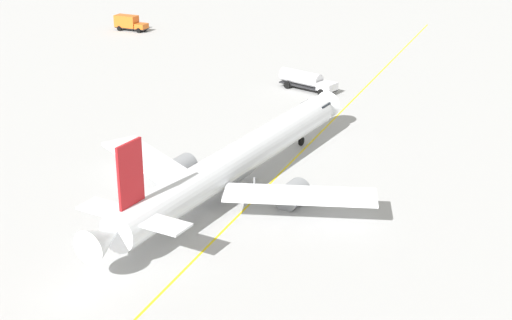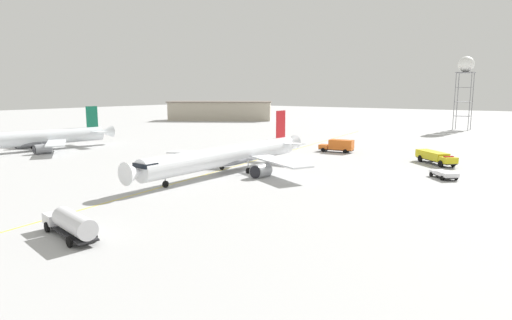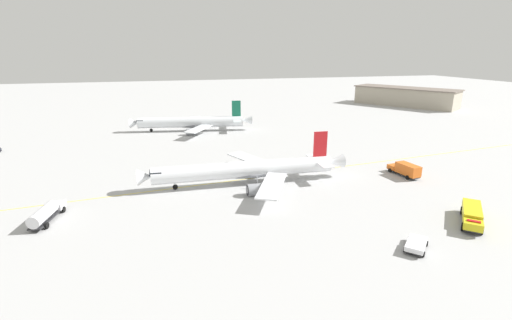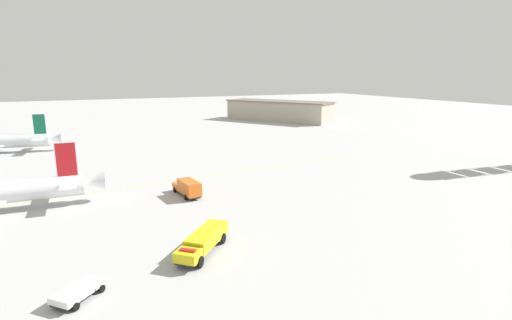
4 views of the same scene
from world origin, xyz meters
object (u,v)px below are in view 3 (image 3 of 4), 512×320
(airliner_main, at_px, (247,170))
(fire_tender_truck, at_px, (472,214))
(catering_truck_truck, at_px, (406,169))
(fuel_tanker_truck, at_px, (46,213))
(airliner_secondary, at_px, (192,123))
(pushback_tug_truck, at_px, (416,245))

(airliner_main, xyz_separation_m, fire_tender_truck, (32.13, -28.80, -1.53))
(catering_truck_truck, xyz_separation_m, fuel_tanker_truck, (-74.63, -4.19, -0.09))
(airliner_secondary, distance_m, pushback_tug_truck, 95.51)
(catering_truck_truck, bearing_deg, pushback_tug_truck, 138.86)
(airliner_secondary, height_order, fire_tender_truck, airliner_secondary)
(airliner_main, relative_size, airliner_secondary, 1.05)
(pushback_tug_truck, height_order, fuel_tanker_truck, fuel_tanker_truck)
(airliner_secondary, distance_m, catering_truck_truck, 76.80)
(airliner_main, relative_size, catering_truck_truck, 5.31)
(pushback_tug_truck, bearing_deg, airliner_main, 73.33)
(airliner_secondary, bearing_deg, pushback_tug_truck, 113.71)
(airliner_secondary, bearing_deg, airliner_main, 105.45)
(fire_tender_truck, xyz_separation_m, fuel_tanker_truck, (-70.00, 19.63, 0.04))
(airliner_secondary, height_order, fuel_tanker_truck, airliner_secondary)
(pushback_tug_truck, distance_m, catering_truck_truck, 34.84)
(airliner_secondary, xyz_separation_m, pushback_tug_truck, (23.12, -92.64, -2.23))
(catering_truck_truck, distance_m, fuel_tanker_truck, 74.74)
(airliner_secondary, relative_size, catering_truck_truck, 5.07)
(airliner_secondary, height_order, catering_truck_truck, airliner_secondary)
(airliner_secondary, xyz_separation_m, fire_tender_truck, (38.06, -87.65, -1.50))
(airliner_main, xyz_separation_m, fuel_tanker_truck, (-37.87, -9.17, -1.48))
(airliner_main, xyz_separation_m, pushback_tug_truck, (17.19, -33.79, -2.25))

